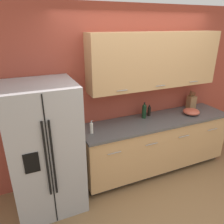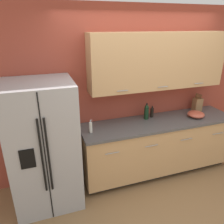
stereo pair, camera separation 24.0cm
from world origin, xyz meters
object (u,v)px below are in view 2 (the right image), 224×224
Objects in this scene: wine_bottle at (146,112)px; knife_block at (197,104)px; refrigerator at (44,145)px; soap_dispenser at (91,127)px; oil_bottle at (152,112)px; mixing_bowl at (196,114)px.

knife_block is at bearing 2.34° from wine_bottle.
refrigerator is 8.97× the size of soap_dispenser.
wine_bottle reaches higher than oil_bottle.
oil_bottle is at bearing 8.67° from refrigerator.
oil_bottle is at bearing 179.83° from knife_block.
soap_dispenser is at bearing -173.69° from knife_block.
knife_block is at bearing 49.47° from mixing_bowl.
refrigerator is at bearing -179.45° from mixing_bowl.
knife_block is at bearing -0.17° from oil_bottle.
soap_dispenser is (-1.94, -0.21, -0.04)m from knife_block.
soap_dispenser is (0.63, 0.04, 0.14)m from refrigerator.
wine_bottle is at bearing 7.80° from refrigerator.
knife_block is 0.88m from oil_bottle.
refrigerator reaches higher than oil_bottle.
knife_block is (2.58, 0.26, 0.18)m from refrigerator.
refrigerator is 0.65m from soap_dispenser.
wine_bottle is at bearing 166.38° from mixing_bowl.
mixing_bowl is at bearing -13.62° from wine_bottle.
soap_dispenser reaches higher than mixing_bowl.
wine_bottle reaches higher than mixing_bowl.
refrigerator is at bearing -171.33° from oil_bottle.
wine_bottle is 1.40× the size of oil_bottle.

